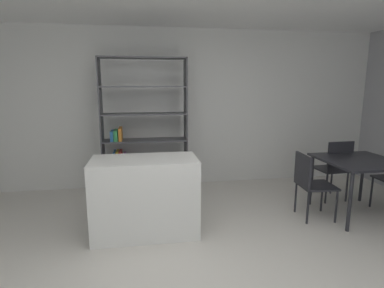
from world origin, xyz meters
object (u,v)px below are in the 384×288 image
at_px(open_bookshelf, 140,130).
at_px(dining_chair_island_side, 310,180).
at_px(dining_table, 359,166).
at_px(dining_chair_far, 335,165).
at_px(kitchen_island, 145,196).

xyz_separation_m(open_bookshelf, dining_chair_island_side, (2.18, -1.36, -0.51)).
distance_m(dining_table, dining_chair_far, 0.53).
distance_m(open_bookshelf, dining_chair_island_side, 2.62).
relative_size(kitchen_island, open_bookshelf, 0.56).
distance_m(kitchen_island, open_bookshelf, 1.55).
bearing_deg(dining_chair_far, kitchen_island, 8.39).
relative_size(dining_table, dining_chair_island_side, 1.14).
distance_m(kitchen_island, dining_table, 2.83).
xyz_separation_m(open_bookshelf, dining_table, (2.87, -1.36, -0.34)).
bearing_deg(kitchen_island, dining_chair_far, 11.91).
relative_size(kitchen_island, dining_chair_island_side, 1.40).
height_order(kitchen_island, dining_chair_far, dining_chair_far).
bearing_deg(dining_table, kitchen_island, -178.37).
relative_size(open_bookshelf, dining_table, 2.20).
relative_size(dining_table, dining_chair_far, 1.05).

